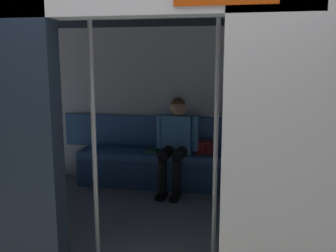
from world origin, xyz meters
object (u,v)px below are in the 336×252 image
train_car (164,78)px  handbag (206,147)px  grab_pole_door (94,142)px  person_seated (176,138)px  book (152,151)px  grab_pole_far (216,142)px  bench_seat (185,162)px

train_car → handbag: bearing=-106.1°
train_car → grab_pole_door: size_ratio=3.06×
person_seated → book: person_seated is taller
grab_pole_door → train_car: bearing=-114.8°
handbag → book: handbag is taller
book → grab_pole_far: 2.15m
train_car → handbag: (-0.34, -1.17, -0.94)m
train_car → grab_pole_far: bearing=126.9°
grab_pole_door → bench_seat: bearing=-103.3°
bench_seat → person_seated: size_ratio=2.39×
person_seated → book: size_ratio=5.47×
grab_pole_door → grab_pole_far: (-0.93, -0.13, 0.00)m
grab_pole_far → person_seated: bearing=-72.1°
handbag → book: 0.71m
book → grab_pole_door: bearing=93.1°
handbag → grab_pole_far: (-0.20, 1.89, 0.49)m
book → grab_pole_far: bearing=119.6°
handbag → grab_pole_door: size_ratio=0.12×
bench_seat → person_seated: bearing=24.4°
train_car → bench_seat: 1.60m
bench_seat → book: 0.46m
book → grab_pole_door: grab_pole_door is taller
grab_pole_door → grab_pole_far: 0.94m
book → grab_pole_door: (0.02, 2.00, 0.56)m
bench_seat → book: bearing=-4.5°
book → train_car: bearing=111.5°
person_seated → grab_pole_far: 1.91m
train_car → book: bearing=-72.2°
grab_pole_door → handbag: bearing=-109.9°
train_car → grab_pole_door: (0.39, 0.85, -0.46)m
handbag → book: size_ratio=1.18×
train_car → person_seated: train_car is taller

